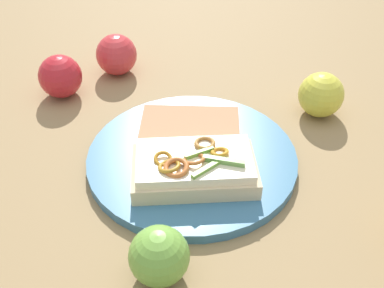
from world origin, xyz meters
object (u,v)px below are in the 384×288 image
Objects in this scene: bread_slice_side at (190,128)px; apple_2 at (60,76)px; apple_4 at (116,55)px; plate at (192,158)px; apple_3 at (321,95)px; apple_1 at (159,256)px; sandwich at (194,167)px.

apple_2 is at bearing -28.00° from bread_slice_side.
apple_4 is (0.11, -0.04, 0.00)m from apple_2.
bread_slice_side is (0.04, 0.03, 0.02)m from plate.
apple_2 is at bearing 110.78° from apple_3.
plate is 0.05m from bread_slice_side.
apple_1 is (-0.24, -0.09, 0.01)m from bread_slice_side.
apple_4 is at bearing -68.64° from sandwich.
bread_slice_side is 0.26m from apple_1.
apple_4 reaches higher than bread_slice_side.
apple_3 is at bearing -158.38° from bread_slice_side.
apple_1 reaches higher than sandwich.
apple_2 is 0.12m from apple_4.
apple_4 is at bearing 97.45° from apple_3.
apple_1 is 0.48m from apple_4.
sandwich reaches higher than plate.
apple_1 is 0.42m from apple_3.
apple_1 is at bearing -162.42° from plate.
sandwich is 2.82× the size of apple_1.
apple_4 is (0.17, 0.25, 0.03)m from plate.
apple_3 is at bearing -9.57° from apple_1.
sandwich reaches higher than bread_slice_side.
apple_3 is (0.26, -0.11, 0.00)m from sandwich.
sandwich is at bearing 13.07° from apple_1.
apple_3 is at bearing -69.22° from apple_2.
apple_2 is (0.25, 0.36, 0.00)m from apple_1.
sandwich is 0.10m from bread_slice_side.
sandwich is 2.58× the size of apple_4.
bread_slice_side is 1.97× the size of apple_4.
plate is at bearing -100.26° from apple_2.
sandwich is 2.61× the size of apple_2.
apple_3 is 0.39m from apple_4.
plate is 2.06× the size of bread_slice_side.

